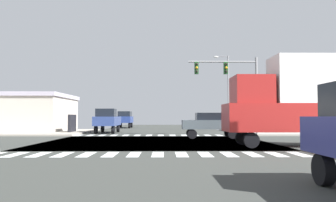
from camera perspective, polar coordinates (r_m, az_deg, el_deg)
ground at (r=21.67m, az=-2.06°, el=-6.94°), size 90.00×90.00×0.05m
sidewalk_corner_ne at (r=35.89m, az=19.73°, el=-4.94°), size 12.00×12.00×0.14m
sidewalk_corner_nw at (r=36.24m, az=-22.68°, el=-4.87°), size 12.00×12.00×0.14m
crosswalk_near at (r=14.41m, az=-3.74°, el=-8.99°), size 13.50×2.00×0.01m
crosswalk_far at (r=28.96m, az=-2.22°, el=-5.81°), size 13.50×2.00×0.01m
traffic_signal_mast at (r=29.14m, az=10.48°, el=3.89°), size 5.90×0.55×6.66m
street_lamp at (r=38.85m, az=9.83°, el=2.52°), size 1.78×0.32×8.55m
suv_nearside_1 at (r=48.33m, az=-7.28°, el=-2.88°), size 1.96×4.60×2.34m
box_truck_farside_1 at (r=19.48m, az=20.75°, el=0.37°), size 7.20×2.40×4.85m
pickup_crossing_1 at (r=33.45m, az=-10.21°, el=-3.14°), size 2.00×5.10×2.35m
sedan_queued_1 at (r=25.36m, az=7.27°, el=-3.72°), size 4.30×1.80×1.88m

